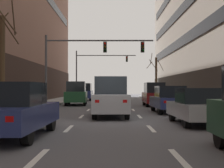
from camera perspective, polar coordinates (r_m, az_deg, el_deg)
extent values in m
plane|color=#515156|center=(14.99, -0.49, -6.72)|extent=(120.00, 120.00, 0.00)
cube|color=silver|center=(7.27, -13.78, -13.14)|extent=(0.16, 2.00, 0.01)
cube|color=silver|center=(12.12, -8.15, -8.13)|extent=(0.16, 2.00, 0.01)
cube|color=silver|center=(17.06, -5.81, -5.97)|extent=(0.16, 2.00, 0.01)
cube|color=silver|center=(22.02, -4.53, -4.78)|extent=(0.16, 2.00, 0.01)
cube|color=silver|center=(27.00, -3.72, -4.02)|extent=(0.16, 2.00, 0.01)
cube|color=silver|center=(31.99, -3.16, -3.50)|extent=(0.16, 2.00, 0.01)
cube|color=silver|center=(36.98, -2.76, -3.12)|extent=(0.16, 2.00, 0.01)
cube|color=silver|center=(41.97, -2.45, -2.83)|extent=(0.16, 2.00, 0.01)
cube|color=silver|center=(46.96, -2.21, -2.61)|extent=(0.16, 2.00, 0.01)
cube|color=silver|center=(7.24, 12.12, -13.20)|extent=(0.16, 2.00, 0.01)
cube|color=silver|center=(12.10, 7.02, -8.14)|extent=(0.16, 2.00, 0.01)
cube|color=silver|center=(17.04, 4.91, -5.97)|extent=(0.16, 2.00, 0.01)
cube|color=silver|center=(22.01, 3.75, -4.78)|extent=(0.16, 2.00, 0.01)
cube|color=silver|center=(26.99, 3.02, -4.02)|extent=(0.16, 2.00, 0.01)
cube|color=silver|center=(31.98, 2.52, -3.50)|extent=(0.16, 2.00, 0.01)
cube|color=silver|center=(36.97, 2.16, -3.12)|extent=(0.16, 2.00, 0.01)
cube|color=silver|center=(41.96, 1.88, -2.83)|extent=(0.16, 2.00, 0.01)
cube|color=silver|center=(46.96, 1.66, -2.61)|extent=(0.16, 2.00, 0.01)
cylinder|color=black|center=(29.73, -8.12, -3.08)|extent=(0.25, 0.67, 0.66)
cylinder|color=black|center=(29.63, -5.03, -3.10)|extent=(0.25, 0.67, 0.66)
cylinder|color=black|center=(27.05, -8.64, -3.32)|extent=(0.25, 0.67, 0.66)
cylinder|color=black|center=(26.94, -5.25, -3.34)|extent=(0.25, 0.67, 0.66)
cube|color=#1E512D|center=(28.31, -6.76, -2.30)|extent=(2.04, 4.48, 0.90)
cube|color=black|center=(28.30, -6.75, -0.48)|extent=(1.72, 2.67, 0.90)
cube|color=white|center=(30.51, -7.69, -1.88)|extent=(0.20, 0.09, 0.14)
cube|color=red|center=(26.21, -8.48, -2.08)|extent=(0.20, 0.09, 0.14)
cube|color=white|center=(30.43, -5.27, -1.89)|extent=(0.20, 0.09, 0.14)
cube|color=red|center=(26.12, -5.67, -2.09)|extent=(0.20, 0.09, 0.14)
cylinder|color=black|center=(17.99, -3.14, -4.65)|extent=(0.24, 0.67, 0.66)
cylinder|color=black|center=(18.02, 2.00, -4.64)|extent=(0.24, 0.67, 0.66)
cylinder|color=black|center=(15.28, -3.44, -5.35)|extent=(0.24, 0.67, 0.66)
cylinder|color=black|center=(15.31, 2.62, -5.34)|extent=(0.24, 0.67, 0.66)
cube|color=#B7BABF|center=(16.60, -0.50, -3.42)|extent=(1.95, 4.47, 0.91)
cube|color=black|center=(16.58, -0.49, -0.29)|extent=(1.67, 2.65, 0.91)
cube|color=white|center=(18.77, -2.59, -2.62)|extent=(0.20, 0.09, 0.14)
cube|color=red|center=(14.43, -2.93, -3.20)|extent=(0.20, 0.09, 0.14)
cube|color=white|center=(18.79, 1.37, -2.61)|extent=(0.20, 0.09, 0.14)
cube|color=red|center=(14.45, 2.23, -3.19)|extent=(0.20, 0.09, 0.14)
cylinder|color=black|center=(12.06, -19.29, -6.48)|extent=(0.25, 0.71, 0.70)
cylinder|color=black|center=(11.58, -11.36, -6.75)|extent=(0.25, 0.71, 0.70)
cylinder|color=black|center=(8.83, -15.52, -8.64)|extent=(0.25, 0.71, 0.70)
cube|color=navy|center=(10.41, -17.69, -5.54)|extent=(2.08, 4.71, 0.68)
cube|color=black|center=(10.17, -18.07, -1.71)|extent=(1.75, 2.06, 0.72)
cube|color=white|center=(12.78, -17.22, -4.10)|extent=(0.21, 0.09, 0.15)
cube|color=white|center=(12.41, -11.22, -4.22)|extent=(0.21, 0.09, 0.15)
cube|color=red|center=(8.02, -18.45, -6.14)|extent=(0.21, 0.09, 0.15)
cylinder|color=black|center=(39.76, -6.21, -2.48)|extent=(0.22, 0.65, 0.65)
cylinder|color=black|center=(39.63, -3.93, -2.49)|extent=(0.22, 0.65, 0.65)
cylinder|color=black|center=(37.10, -6.64, -2.61)|extent=(0.22, 0.65, 0.65)
cylinder|color=black|center=(36.96, -4.20, -2.62)|extent=(0.22, 0.65, 0.65)
cube|color=navy|center=(38.34, -5.24, -1.88)|extent=(1.83, 4.36, 0.89)
cube|color=black|center=(38.33, -5.24, -0.55)|extent=(1.59, 2.58, 0.89)
cube|color=white|center=(40.53, -5.87, -1.60)|extent=(0.20, 0.08, 0.14)
cube|color=red|center=(36.27, -6.54, -1.70)|extent=(0.20, 0.08, 0.14)
cube|color=white|center=(40.42, -4.07, -1.60)|extent=(0.20, 0.08, 0.14)
cube|color=red|center=(36.15, -4.53, -1.71)|extent=(0.20, 0.08, 0.14)
cylinder|color=black|center=(27.23, -2.34, -3.35)|extent=(0.23, 0.63, 0.62)
cylinder|color=black|center=(27.28, 0.84, -3.34)|extent=(0.23, 0.63, 0.62)
cylinder|color=black|center=(24.69, -2.30, -3.62)|extent=(0.23, 0.63, 0.62)
cylinder|color=black|center=(24.75, 1.20, -3.62)|extent=(0.23, 0.63, 0.62)
cube|color=#1E512D|center=(25.96, -0.65, -2.54)|extent=(1.92, 4.22, 0.85)
cube|color=black|center=(25.95, -0.65, -0.67)|extent=(1.62, 2.52, 0.85)
cube|color=white|center=(27.98, -2.05, -2.10)|extent=(0.19, 0.08, 0.13)
cube|color=red|center=(23.91, -1.93, -2.34)|extent=(0.19, 0.08, 0.13)
cube|color=white|center=(28.02, 0.44, -2.10)|extent=(0.19, 0.08, 0.13)
cube|color=red|center=(23.95, 0.98, -2.34)|extent=(0.19, 0.08, 0.13)
cylinder|color=black|center=(40.87, -1.33, -2.46)|extent=(0.22, 0.63, 0.63)
cylinder|color=black|center=(40.84, 0.81, -2.46)|extent=(0.22, 0.63, 0.63)
cylinder|color=black|center=(38.30, -1.47, -2.58)|extent=(0.22, 0.63, 0.63)
cylinder|color=black|center=(38.27, 0.81, -2.58)|extent=(0.22, 0.63, 0.63)
cube|color=yellow|center=(39.56, -0.30, -2.08)|extent=(1.82, 4.21, 0.61)
cube|color=black|center=(39.36, -0.30, -1.17)|extent=(1.55, 1.83, 0.65)
cube|color=white|center=(41.62, -1.08, -1.86)|extent=(0.19, 0.08, 0.13)
cube|color=red|center=(37.52, -1.29, -1.99)|extent=(0.19, 0.08, 0.13)
cube|color=white|center=(41.60, 0.60, -1.86)|extent=(0.19, 0.08, 0.13)
cube|color=red|center=(37.50, 0.58, -1.99)|extent=(0.19, 0.08, 0.13)
cube|color=black|center=(39.35, -0.30, -0.57)|extent=(0.42, 0.20, 0.17)
cylinder|color=black|center=(8.58, 19.29, -8.96)|extent=(0.23, 0.67, 0.67)
cube|color=white|center=(9.34, 18.57, -4.47)|extent=(0.20, 0.08, 0.14)
cylinder|color=black|center=(14.89, 10.85, -5.54)|extent=(0.22, 0.63, 0.62)
cylinder|color=black|center=(15.29, 16.42, -5.40)|extent=(0.22, 0.63, 0.62)
cylinder|color=black|center=(12.42, 13.37, -6.50)|extent=(0.22, 0.63, 0.62)
cylinder|color=black|center=(12.89, 19.92, -6.27)|extent=(0.22, 0.63, 0.62)
cube|color=#B7BABF|center=(13.82, 15.05, -4.65)|extent=(1.83, 4.20, 0.61)
cube|color=black|center=(13.61, 15.27, -2.08)|extent=(1.55, 1.83, 0.64)
cube|color=white|center=(15.64, 10.78, -3.81)|extent=(0.19, 0.08, 0.13)
cube|color=red|center=(11.69, 15.02, -4.85)|extent=(0.19, 0.08, 0.13)
cube|color=white|center=(15.94, 15.07, -3.74)|extent=(0.19, 0.08, 0.13)
cylinder|color=black|center=(21.15, 7.39, -4.04)|extent=(0.24, 0.68, 0.67)
cylinder|color=black|center=(21.46, 11.72, -3.98)|extent=(0.24, 0.68, 0.67)
cylinder|color=black|center=(18.44, 8.67, -4.53)|extent=(0.24, 0.68, 0.67)
cylinder|color=black|center=(18.79, 13.60, -4.45)|extent=(0.24, 0.68, 0.67)
cube|color=navy|center=(19.92, 10.31, -3.30)|extent=(1.96, 4.53, 0.65)
cube|color=black|center=(19.70, 10.42, -1.37)|extent=(1.67, 1.97, 0.69)
cube|color=white|center=(21.97, 7.47, -2.76)|extent=(0.21, 0.09, 0.14)
cube|color=red|center=(17.63, 9.64, -3.27)|extent=(0.21, 0.09, 0.14)
cube|color=white|center=(22.21, 10.83, -2.73)|extent=(0.21, 0.09, 0.14)
cube|color=red|center=(17.92, 13.78, -3.22)|extent=(0.21, 0.09, 0.14)
cylinder|color=black|center=(27.94, 5.71, -3.28)|extent=(0.21, 0.62, 0.62)
cylinder|color=black|center=(28.13, 8.78, -3.25)|extent=(0.21, 0.62, 0.62)
cylinder|color=black|center=(25.40, 6.31, -3.53)|extent=(0.21, 0.62, 0.62)
cylinder|color=black|center=(25.62, 9.68, -3.50)|extent=(0.21, 0.62, 0.62)
cube|color=maroon|center=(26.75, 7.61, -2.48)|extent=(1.74, 4.16, 0.85)
cube|color=black|center=(26.73, 7.60, -0.65)|extent=(1.51, 2.46, 0.85)
cube|color=white|center=(28.69, 5.85, -2.06)|extent=(0.19, 0.08, 0.13)
cube|color=red|center=(24.64, 6.85, -2.28)|extent=(0.19, 0.08, 0.13)
cube|color=white|center=(28.85, 8.26, -2.05)|extent=(0.19, 0.08, 0.13)
cube|color=red|center=(24.82, 9.64, -2.27)|extent=(0.19, 0.08, 0.13)
cylinder|color=#4C4C51|center=(25.05, -12.24, 2.46)|extent=(0.18, 0.18, 5.61)
cylinder|color=#4C4C51|center=(24.76, -2.46, 8.00)|extent=(8.51, 0.12, 0.12)
cube|color=black|center=(24.68, -1.47, 6.82)|extent=(0.28, 0.24, 0.84)
sphere|color=red|center=(24.57, -1.48, 7.46)|extent=(0.17, 0.17, 0.17)
sphere|color=#523505|center=(24.54, -1.48, 6.86)|extent=(0.17, 0.17, 0.17)
sphere|color=#073E10|center=(24.50, -1.48, 6.26)|extent=(0.17, 0.17, 0.17)
cube|color=black|center=(24.79, 5.47, 6.78)|extent=(0.28, 0.24, 0.84)
sphere|color=red|center=(24.69, 5.51, 7.42)|extent=(0.17, 0.17, 0.17)
sphere|color=#523505|center=(24.65, 5.51, 6.83)|extent=(0.17, 0.17, 0.17)
sphere|color=#073E10|center=(24.62, 5.51, 6.23)|extent=(0.17, 0.17, 0.17)
cylinder|color=#4C4C51|center=(45.76, -6.74, 1.82)|extent=(0.18, 0.18, 6.88)
cylinder|color=#4C4C51|center=(45.67, -1.27, 5.28)|extent=(8.73, 0.12, 0.12)
cube|color=black|center=(45.66, 2.58, 4.63)|extent=(0.28, 0.24, 0.84)
sphere|color=red|center=(45.55, 2.58, 4.97)|extent=(0.17, 0.17, 0.17)
sphere|color=#523505|center=(45.53, 2.59, 4.65)|extent=(0.17, 0.17, 0.17)
sphere|color=#073E10|center=(45.50, 2.59, 4.32)|extent=(0.17, 0.17, 0.17)
cylinder|color=#4C3823|center=(41.43, 7.97, 1.11)|extent=(0.28, 0.28, 5.46)
cylinder|color=#42301E|center=(41.87, 6.75, 3.50)|extent=(0.98, 1.72, 1.04)
cylinder|color=#42301E|center=(41.70, 7.08, 4.75)|extent=(0.46, 1.31, 1.50)
cylinder|color=#42301E|center=(40.99, 7.48, 3.44)|extent=(1.05, 0.92, 1.58)
cylinder|color=#42301E|center=(41.17, 8.78, 3.39)|extent=(0.94, 1.14, 1.28)
cylinder|color=#4C3823|center=(18.04, -19.74, 3.35)|extent=(0.30, 0.30, 5.39)
cylinder|color=#42301E|center=(18.77, -19.99, 10.73)|extent=(0.78, 0.53, 1.17)
cylinder|color=#42301E|center=(17.79, -18.56, 9.41)|extent=(0.78, 1.08, 1.41)
cylinder|color=#42301E|center=(17.84, -19.09, 11.15)|extent=(0.97, 0.81, 1.40)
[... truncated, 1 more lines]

